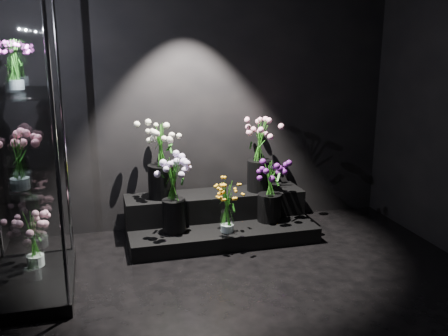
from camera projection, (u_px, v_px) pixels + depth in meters
name	position (u px, v px, depth m)	size (l,w,h in m)	color
floor	(269.00, 317.00, 3.57)	(4.00, 4.00, 0.00)	black
wall_back	(205.00, 93.00, 5.10)	(4.00, 4.00, 0.00)	black
display_riser	(218.00, 218.00, 5.07)	(1.83, 0.81, 0.41)	black
display_case	(19.00, 149.00, 3.69)	(0.62, 1.04, 2.29)	black
bouquet_orange_bells	(227.00, 207.00, 4.69)	(0.29, 0.29, 0.50)	white
bouquet_lilac	(173.00, 189.00, 4.65)	(0.48, 0.48, 0.73)	black
bouquet_purple	(270.00, 189.00, 4.97)	(0.40, 0.40, 0.61)	black
bouquet_cream_roses	(161.00, 157.00, 4.88)	(0.39, 0.39, 0.73)	black
bouquet_pink_roses	(260.00, 151.00, 5.10)	(0.37, 0.37, 0.74)	black
bouquet_case_pink	(18.00, 160.00, 3.52)	(0.40, 0.40, 0.40)	white
bouquet_case_magenta	(15.00, 64.00, 3.70)	(0.28, 0.28, 0.37)	white
bouquet_case_base_pink	(33.00, 238.00, 4.09)	(0.35, 0.35, 0.47)	white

